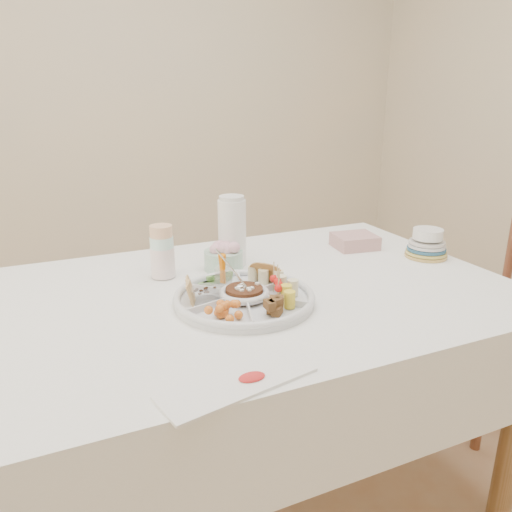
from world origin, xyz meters
name	(u,v)px	position (x,y,z in m)	size (l,w,h in m)	color
floor	(254,493)	(0.00, 0.00, 0.00)	(4.00, 4.00, 0.00)	tan
wall_back	(120,84)	(0.00, 2.00, 1.35)	(4.00, 0.02, 2.70)	beige
dining_table	(254,399)	(0.00, 0.00, 0.38)	(1.52, 1.02, 0.76)	white
chair	(501,299)	(1.08, 0.01, 0.53)	(0.44, 0.44, 1.06)	brown
party_tray	(244,296)	(-0.07, -0.09, 0.78)	(0.38, 0.38, 0.04)	silver
bean_dip	(244,293)	(-0.07, -0.09, 0.79)	(0.10, 0.10, 0.04)	#542D1E
tortillas	(262,273)	(0.03, 0.00, 0.80)	(0.10, 0.10, 0.06)	#A66D40
carrot_cucumber	(217,269)	(-0.10, 0.04, 0.82)	(0.10, 0.10, 0.09)	orange
pita_raisins	(196,291)	(-0.19, -0.05, 0.80)	(0.12, 0.12, 0.06)	tan
cherries	(224,310)	(-0.16, -0.18, 0.79)	(0.10, 0.10, 0.04)	orange
granola_chunks	(275,307)	(-0.04, -0.21, 0.79)	(0.09, 0.09, 0.04)	brown
banana_tomato	(291,281)	(0.06, -0.12, 0.82)	(0.10, 0.10, 0.08)	#E2D372
cup_stack	(162,246)	(-0.22, 0.20, 0.86)	(0.07, 0.07, 0.21)	silver
thermos	(232,230)	(0.02, 0.23, 0.88)	(0.09, 0.09, 0.24)	white
flower_bowl	(224,256)	(-0.02, 0.19, 0.81)	(0.13, 0.13, 0.09)	silver
napkin_stack	(355,241)	(0.51, 0.22, 0.78)	(0.15, 0.13, 0.05)	#C6918F
plate_stack	(427,244)	(0.67, 0.02, 0.80)	(0.14, 0.14, 0.09)	yellow
placemat	(238,383)	(-0.23, -0.45, 0.76)	(0.33, 0.11, 0.01)	silver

